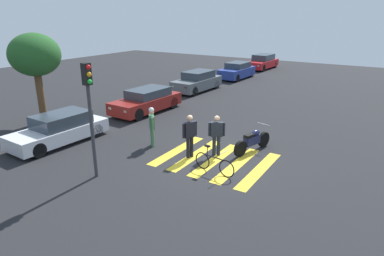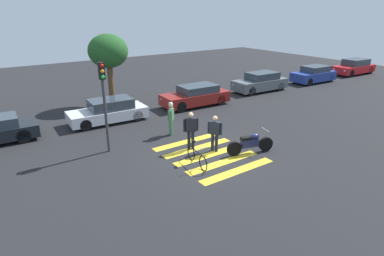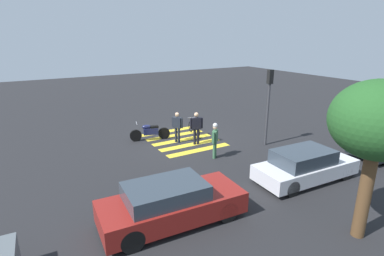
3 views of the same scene
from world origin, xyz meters
TOP-DOWN VIEW (x-y plane):
  - ground_plane at (0.00, 0.00)m, footprint 60.00×60.00m
  - police_motorcycle at (1.54, -0.87)m, footprint 2.17×0.85m
  - leaning_bicycle at (-1.04, -0.48)m, footprint 0.46×1.70m
  - officer_on_foot at (-0.32, 0.99)m, footprint 0.65×0.36m
  - officer_by_motorcycle at (0.40, 0.19)m, footprint 0.43×0.57m
  - pedestrian_bystander at (-0.13, 3.00)m, footprint 0.49×0.48m
  - crosswalk_stripes at (0.00, -0.00)m, footprint 3.55×4.05m
  - car_white_van at (-1.94, 6.69)m, footprint 4.33×1.88m
  - car_maroon_wagon at (3.92, 6.58)m, footprint 4.53×1.98m
  - traffic_light_pole at (-3.46, 2.86)m, footprint 0.27×0.34m
  - street_tree_mid at (-0.48, 9.89)m, footprint 2.48×2.48m

SIDE VIEW (x-z plane):
  - ground_plane at x=0.00m, z-range 0.00..0.00m
  - crosswalk_stripes at x=0.00m, z-range 0.00..0.01m
  - leaning_bicycle at x=-1.04m, z-range -0.13..0.85m
  - police_motorcycle at x=1.54m, z-range -0.06..0.98m
  - car_white_van at x=-1.94m, z-range -0.03..1.26m
  - car_maroon_wagon at x=3.92m, z-range -0.02..1.32m
  - officer_by_motorcycle at x=0.40m, z-range 0.11..1.77m
  - pedestrian_bystander at x=-0.13m, z-range 0.12..1.83m
  - officer_on_foot at x=-0.32m, z-range 0.13..1.87m
  - traffic_light_pole at x=-3.46m, z-range 0.69..4.64m
  - street_tree_mid at x=-0.48m, z-range 1.16..5.70m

